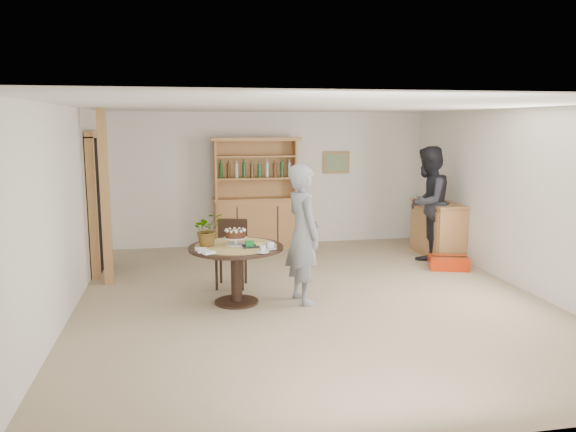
# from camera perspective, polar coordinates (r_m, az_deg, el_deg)

# --- Properties ---
(ground) EXTENTS (7.00, 7.00, 0.00)m
(ground) POSITION_cam_1_polar(r_m,az_deg,el_deg) (7.52, 2.30, -8.34)
(ground) COLOR tan
(ground) RESTS_ON ground
(room_shell) EXTENTS (6.04, 7.04, 2.52)m
(room_shell) POSITION_cam_1_polar(r_m,az_deg,el_deg) (7.19, 2.40, 5.01)
(room_shell) COLOR white
(room_shell) RESTS_ON ground
(doorway) EXTENTS (0.13, 1.10, 2.18)m
(doorway) POSITION_cam_1_polar(r_m,az_deg,el_deg) (9.15, -18.88, 1.46)
(doorway) COLOR black
(doorway) RESTS_ON ground
(pine_post) EXTENTS (0.12, 0.12, 2.50)m
(pine_post) POSITION_cam_1_polar(r_m,az_deg,el_deg) (8.31, -18.08, 1.75)
(pine_post) COLOR #B87C4D
(pine_post) RESTS_ON ground
(hutch) EXTENTS (1.62, 0.54, 2.04)m
(hutch) POSITION_cam_1_polar(r_m,az_deg,el_deg) (10.43, -3.31, 0.54)
(hutch) COLOR tan
(hutch) RESTS_ON ground
(sideboard) EXTENTS (0.54, 1.26, 0.94)m
(sideboard) POSITION_cam_1_polar(r_m,az_deg,el_deg) (10.15, 14.95, -1.25)
(sideboard) COLOR tan
(sideboard) RESTS_ON ground
(dining_table) EXTENTS (1.20, 1.20, 0.76)m
(dining_table) POSITION_cam_1_polar(r_m,az_deg,el_deg) (7.19, -5.29, -4.20)
(dining_table) COLOR black
(dining_table) RESTS_ON ground
(dining_chair) EXTENTS (0.51, 0.51, 0.95)m
(dining_chair) POSITION_cam_1_polar(r_m,az_deg,el_deg) (8.01, -5.72, -3.30)
(dining_chair) COLOR black
(dining_chair) RESTS_ON ground
(birthday_cake) EXTENTS (0.30, 0.30, 0.20)m
(birthday_cake) POSITION_cam_1_polar(r_m,az_deg,el_deg) (7.18, -5.36, -1.94)
(birthday_cake) COLOR white
(birthday_cake) RESTS_ON dining_table
(flower_vase) EXTENTS (0.47, 0.44, 0.42)m
(flower_vase) POSITION_cam_1_polar(r_m,az_deg,el_deg) (7.14, -8.17, -1.35)
(flower_vase) COLOR #3F7233
(flower_vase) RESTS_ON dining_table
(gift_tray) EXTENTS (0.30, 0.20, 0.08)m
(gift_tray) POSITION_cam_1_polar(r_m,az_deg,el_deg) (7.05, -3.48, -2.93)
(gift_tray) COLOR black
(gift_tray) RESTS_ON dining_table
(coffee_cup_a) EXTENTS (0.15, 0.15, 0.09)m
(coffee_cup_a) POSITION_cam_1_polar(r_m,az_deg,el_deg) (6.92, -1.79, -3.04)
(coffee_cup_a) COLOR silver
(coffee_cup_a) RESTS_ON dining_table
(coffee_cup_b) EXTENTS (0.15, 0.15, 0.08)m
(coffee_cup_b) POSITION_cam_1_polar(r_m,az_deg,el_deg) (6.74, -2.57, -3.42)
(coffee_cup_b) COLOR silver
(coffee_cup_b) RESTS_ON dining_table
(napkins) EXTENTS (0.24, 0.33, 0.03)m
(napkins) POSITION_cam_1_polar(r_m,az_deg,el_deg) (6.82, -8.50, -3.53)
(napkins) COLOR white
(napkins) RESTS_ON dining_table
(teen_boy) EXTENTS (0.55, 0.73, 1.79)m
(teen_boy) POSITION_cam_1_polar(r_m,az_deg,el_deg) (7.16, 1.54, -1.84)
(teen_boy) COLOR gray
(teen_boy) RESTS_ON ground
(adult_person) EXTENTS (1.18, 1.16, 1.92)m
(adult_person) POSITION_cam_1_polar(r_m,az_deg,el_deg) (9.77, 13.99, 1.28)
(adult_person) COLOR black
(adult_person) RESTS_ON ground
(red_suitcase) EXTENTS (0.69, 0.56, 0.21)m
(red_suitcase) POSITION_cam_1_polar(r_m,az_deg,el_deg) (9.31, 15.98, -4.58)
(red_suitcase) COLOR red
(red_suitcase) RESTS_ON ground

